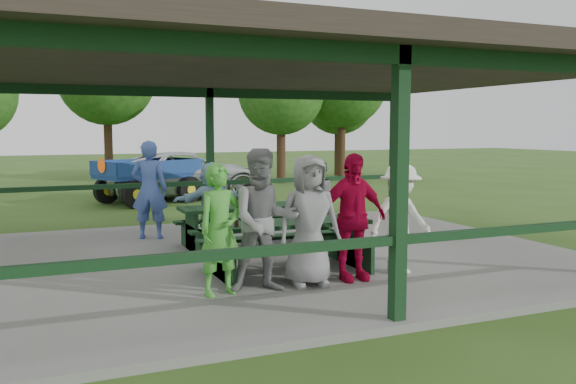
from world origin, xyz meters
name	(u,v)px	position (x,y,z in m)	size (l,w,h in m)	color
ground	(272,260)	(0.00, 0.00, 0.00)	(90.00, 90.00, 0.00)	#2D4D18
concrete_slab	(272,257)	(0.00, 0.00, 0.05)	(10.00, 8.00, 0.10)	slate
pavilion_structure	(272,70)	(0.00, 0.00, 3.17)	(10.60, 8.60, 3.24)	black
picnic_table_near	(288,240)	(-0.23, -1.20, 0.57)	(2.47, 1.39, 0.75)	black
picnic_table_far	(255,220)	(-0.02, 0.80, 0.58)	(2.69, 1.39, 0.75)	black
table_setting	(282,219)	(-0.31, -1.16, 0.88)	(2.25, 0.45, 0.10)	white
contestant_green	(220,230)	(-1.52, -2.05, 0.94)	(0.61, 0.40, 1.68)	green
contestant_grey_left	(264,221)	(-0.94, -2.12, 1.03)	(0.91, 0.71, 1.87)	gray
contestant_grey_mid	(309,220)	(-0.28, -2.07, 0.99)	(0.87, 0.57, 1.78)	gray
contestant_red	(352,217)	(0.40, -2.02, 0.99)	(1.05, 0.44, 1.79)	#A7042B
contestant_white_fedora	(400,219)	(1.23, -1.96, 0.91)	(1.06, 0.63, 1.67)	white
spectator_lblue	(211,202)	(-0.62, 1.59, 0.85)	(1.39, 0.44, 1.50)	#84B4CD
spectator_blue	(149,190)	(-1.62, 2.33, 1.05)	(0.69, 0.45, 1.90)	#425DAD
spectator_grey	(318,197)	(1.62, 1.58, 0.84)	(0.72, 0.56, 1.47)	gray
pickup_truck	(189,175)	(0.94, 9.72, 0.74)	(2.45, 5.32, 1.48)	silver
farm_trailer	(148,180)	(-0.51, 8.82, 0.69)	(3.94, 2.65, 1.40)	navy
tree_left	(106,77)	(-0.60, 17.82, 4.41)	(4.16, 4.16, 6.50)	#301D13
tree_mid	(281,92)	(5.65, 13.41, 3.66)	(3.46, 3.46, 5.40)	#301D13
tree_right	(342,82)	(8.88, 14.34, 4.21)	(3.98, 3.98, 6.22)	#301D13
tree_far_right	(339,98)	(9.67, 16.12, 3.61)	(3.41, 3.41, 5.33)	#301D13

